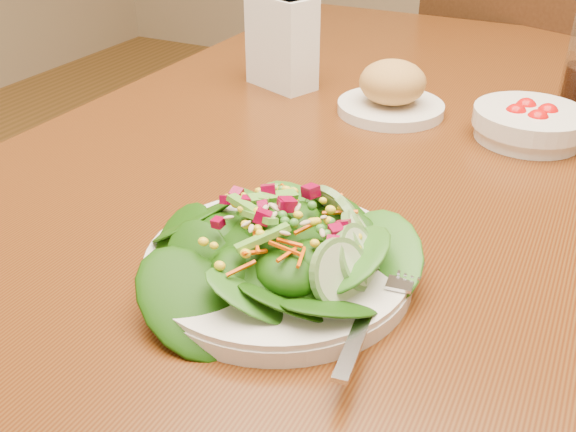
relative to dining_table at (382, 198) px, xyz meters
The scene contains 6 objects.
dining_table is the anchor object (origin of this frame).
chair_far 0.88m from the dining_table, 85.68° to the left, with size 0.60×0.61×1.00m.
salad_plate 0.39m from the dining_table, 85.49° to the right, with size 0.25×0.25×0.07m.
bread_plate 0.15m from the dining_table, 106.30° to the left, with size 0.16×0.16×0.08m.
tomato_bowl 0.22m from the dining_table, 20.74° to the left, with size 0.15×0.15×0.05m.
napkin_holder 0.30m from the dining_table, 153.32° to the left, with size 0.13×0.10×0.14m.
Camera 1 is at (0.25, -0.79, 1.10)m, focal length 40.00 mm.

